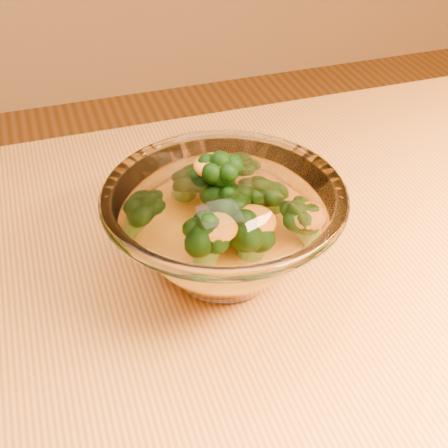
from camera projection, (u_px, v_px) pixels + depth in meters
The scene contains 4 objects.
table at pixel (367, 422), 0.54m from camera, with size 1.20×0.80×0.75m.
glass_bowl at pixel (224, 228), 0.52m from camera, with size 0.20×0.20×0.09m.
cheese_sauce at pixel (224, 245), 0.53m from camera, with size 0.12×0.12×0.03m, color orange.
broccoli_heap at pixel (225, 211), 0.52m from camera, with size 0.14×0.12×0.08m.
Camera 1 is at (-0.22, -0.26, 1.12)m, focal length 50.00 mm.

